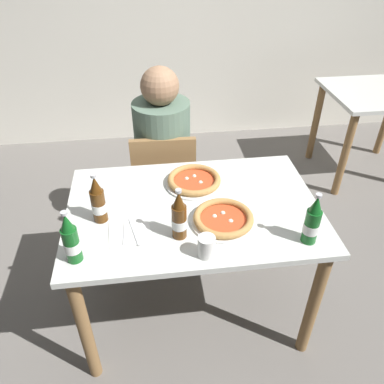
{
  "coord_description": "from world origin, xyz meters",
  "views": [
    {
      "loc": [
        -0.19,
        -1.42,
        1.89
      ],
      "look_at": [
        0.0,
        0.05,
        0.8
      ],
      "focal_mm": 35.81,
      "sensor_mm": 36.0,
      "label": 1
    }
  ],
  "objects_px": {
    "beer_bottle_center": "(179,217)",
    "paper_cup": "(206,246)",
    "chair_behind_table": "(165,182)",
    "diner_seated": "(164,164)",
    "napkin_with_cutlery": "(130,232)",
    "beer_bottle_left": "(98,202)",
    "pizza_margherita_near": "(223,219)",
    "dining_table_main": "(193,225)",
    "beer_bottle_right": "(312,222)",
    "dining_table_background": "(375,110)",
    "pizza_marinara_far": "(194,181)",
    "beer_bottle_extra": "(71,240)"
  },
  "relations": [
    {
      "from": "pizza_margherita_near",
      "to": "pizza_marinara_far",
      "type": "xyz_separation_m",
      "value": [
        -0.09,
        0.32,
        -0.0
      ]
    },
    {
      "from": "chair_behind_table",
      "to": "beer_bottle_left",
      "type": "relative_size",
      "value": 3.44
    },
    {
      "from": "pizza_margherita_near",
      "to": "beer_bottle_left",
      "type": "xyz_separation_m",
      "value": [
        -0.55,
        0.09,
        0.08
      ]
    },
    {
      "from": "beer_bottle_right",
      "to": "napkin_with_cutlery",
      "type": "bearing_deg",
      "value": 168.92
    },
    {
      "from": "chair_behind_table",
      "to": "diner_seated",
      "type": "xyz_separation_m",
      "value": [
        0.0,
        0.05,
        0.1
      ]
    },
    {
      "from": "chair_behind_table",
      "to": "paper_cup",
      "type": "relative_size",
      "value": 8.95
    },
    {
      "from": "dining_table_background",
      "to": "diner_seated",
      "type": "bearing_deg",
      "value": -161.36
    },
    {
      "from": "dining_table_main",
      "to": "pizza_marinara_far",
      "type": "relative_size",
      "value": 4.06
    },
    {
      "from": "napkin_with_cutlery",
      "to": "paper_cup",
      "type": "distance_m",
      "value": 0.36
    },
    {
      "from": "dining_table_background",
      "to": "paper_cup",
      "type": "distance_m",
      "value": 2.28
    },
    {
      "from": "dining_table_background",
      "to": "pizza_marinara_far",
      "type": "bearing_deg",
      "value": -146.64
    },
    {
      "from": "chair_behind_table",
      "to": "dining_table_background",
      "type": "xyz_separation_m",
      "value": [
        1.75,
        0.64,
        0.11
      ]
    },
    {
      "from": "paper_cup",
      "to": "napkin_with_cutlery",
      "type": "bearing_deg",
      "value": 150.38
    },
    {
      "from": "beer_bottle_center",
      "to": "paper_cup",
      "type": "distance_m",
      "value": 0.17
    },
    {
      "from": "beer_bottle_extra",
      "to": "chair_behind_table",
      "type": "bearing_deg",
      "value": 65.02
    },
    {
      "from": "beer_bottle_left",
      "to": "diner_seated",
      "type": "bearing_deg",
      "value": 64.97
    },
    {
      "from": "dining_table_main",
      "to": "chair_behind_table",
      "type": "bearing_deg",
      "value": 99.89
    },
    {
      "from": "pizza_margherita_near",
      "to": "paper_cup",
      "type": "relative_size",
      "value": 3.09
    },
    {
      "from": "dining_table_main",
      "to": "beer_bottle_right",
      "type": "distance_m",
      "value": 0.58
    },
    {
      "from": "dining_table_background",
      "to": "pizza_margherita_near",
      "type": "bearing_deg",
      "value": -137.9
    },
    {
      "from": "paper_cup",
      "to": "pizza_marinara_far",
      "type": "bearing_deg",
      "value": 88.03
    },
    {
      "from": "diner_seated",
      "to": "paper_cup",
      "type": "relative_size",
      "value": 12.73
    },
    {
      "from": "diner_seated",
      "to": "beer_bottle_left",
      "type": "xyz_separation_m",
      "value": [
        -0.33,
        -0.7,
        0.27
      ]
    },
    {
      "from": "pizza_margherita_near",
      "to": "paper_cup",
      "type": "xyz_separation_m",
      "value": [
        -0.11,
        -0.19,
        0.03
      ]
    },
    {
      "from": "pizza_marinara_far",
      "to": "paper_cup",
      "type": "xyz_separation_m",
      "value": [
        -0.02,
        -0.51,
        0.03
      ]
    },
    {
      "from": "beer_bottle_left",
      "to": "napkin_with_cutlery",
      "type": "height_order",
      "value": "beer_bottle_left"
    },
    {
      "from": "chair_behind_table",
      "to": "beer_bottle_left",
      "type": "distance_m",
      "value": 0.82
    },
    {
      "from": "napkin_with_cutlery",
      "to": "beer_bottle_right",
      "type": "bearing_deg",
      "value": -11.08
    },
    {
      "from": "chair_behind_table",
      "to": "dining_table_background",
      "type": "height_order",
      "value": "chair_behind_table"
    },
    {
      "from": "pizza_margherita_near",
      "to": "paper_cup",
      "type": "bearing_deg",
      "value": -119.6
    },
    {
      "from": "beer_bottle_center",
      "to": "napkin_with_cutlery",
      "type": "height_order",
      "value": "beer_bottle_center"
    },
    {
      "from": "diner_seated",
      "to": "paper_cup",
      "type": "xyz_separation_m",
      "value": [
        0.11,
        -0.98,
        0.21
      ]
    },
    {
      "from": "beer_bottle_extra",
      "to": "napkin_with_cutlery",
      "type": "xyz_separation_m",
      "value": [
        0.22,
        0.13,
        -0.1
      ]
    },
    {
      "from": "beer_bottle_center",
      "to": "napkin_with_cutlery",
      "type": "bearing_deg",
      "value": 167.39
    },
    {
      "from": "chair_behind_table",
      "to": "pizza_marinara_far",
      "type": "height_order",
      "value": "chair_behind_table"
    },
    {
      "from": "beer_bottle_right",
      "to": "beer_bottle_extra",
      "type": "xyz_separation_m",
      "value": [
        -0.98,
        0.02,
        0.0
      ]
    },
    {
      "from": "beer_bottle_right",
      "to": "paper_cup",
      "type": "xyz_separation_m",
      "value": [
        -0.45,
        -0.03,
        -0.06
      ]
    },
    {
      "from": "diner_seated",
      "to": "pizza_marinara_far",
      "type": "relative_size",
      "value": 4.09
    },
    {
      "from": "pizza_margherita_near",
      "to": "beer_bottle_left",
      "type": "relative_size",
      "value": 1.19
    },
    {
      "from": "dining_table_background",
      "to": "paper_cup",
      "type": "bearing_deg",
      "value": -136.17
    },
    {
      "from": "chair_behind_table",
      "to": "pizza_margherita_near",
      "type": "relative_size",
      "value": 2.89
    },
    {
      "from": "pizza_marinara_far",
      "to": "paper_cup",
      "type": "bearing_deg",
      "value": -91.97
    },
    {
      "from": "chair_behind_table",
      "to": "pizza_marinara_far",
      "type": "xyz_separation_m",
      "value": [
        0.13,
        -0.43,
        0.29
      ]
    },
    {
      "from": "chair_behind_table",
      "to": "pizza_marinara_far",
      "type": "bearing_deg",
      "value": 109.76
    },
    {
      "from": "chair_behind_table",
      "to": "beer_bottle_left",
      "type": "bearing_deg",
      "value": 65.67
    },
    {
      "from": "pizza_margherita_near",
      "to": "paper_cup",
      "type": "height_order",
      "value": "paper_cup"
    },
    {
      "from": "dining_table_main",
      "to": "diner_seated",
      "type": "distance_m",
      "value": 0.67
    },
    {
      "from": "beer_bottle_right",
      "to": "beer_bottle_extra",
      "type": "bearing_deg",
      "value": 179.06
    },
    {
      "from": "beer_bottle_left",
      "to": "paper_cup",
      "type": "relative_size",
      "value": 2.6
    },
    {
      "from": "pizza_marinara_far",
      "to": "beer_bottle_center",
      "type": "bearing_deg",
      "value": -106.85
    }
  ]
}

